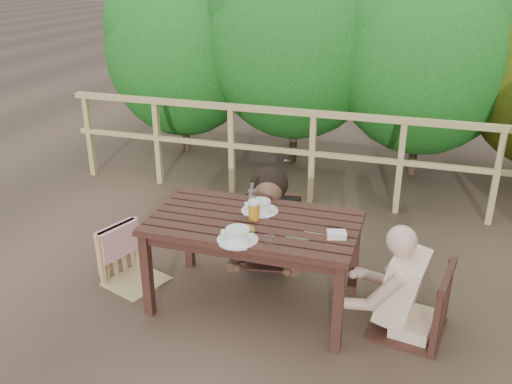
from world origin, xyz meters
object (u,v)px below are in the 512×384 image
(woman, at_px, (272,185))
(bread_roll, at_px, (247,230))
(tumbler, at_px, (270,241))
(diner_right, at_px, (422,250))
(chair_far, at_px, (271,207))
(beer_glass, at_px, (254,211))
(soup_near, at_px, (238,235))
(chair_right, at_px, (415,268))
(bottle, at_px, (252,200))
(table, at_px, (254,263))
(soup_far, at_px, (260,207))
(butter_tub, at_px, (336,236))
(chair_left, at_px, (132,235))

(woman, xyz_separation_m, bread_roll, (0.09, -0.92, 0.04))
(bread_roll, xyz_separation_m, tumbler, (0.19, -0.11, 0.00))
(bread_roll, bearing_deg, diner_right, 10.77)
(chair_far, relative_size, beer_glass, 6.35)
(diner_right, bearing_deg, chair_far, 70.94)
(woman, height_order, soup_near, woman)
(chair_right, distance_m, bottle, 1.22)
(table, height_order, chair_right, chair_right)
(diner_right, xyz_separation_m, soup_far, (-1.17, 0.15, 0.09))
(diner_right, xyz_separation_m, bread_roll, (-1.15, -0.22, 0.08))
(chair_far, bearing_deg, butter_tub, -58.72)
(chair_left, relative_size, woman, 0.62)
(table, relative_size, bread_roll, 12.48)
(chair_far, relative_size, woman, 0.72)
(soup_far, bearing_deg, bottle, -111.14)
(chair_left, distance_m, soup_near, 1.07)
(chair_left, distance_m, butter_tub, 1.64)
(diner_right, xyz_separation_m, bottle, (-1.21, 0.07, 0.17))
(tumbler, bearing_deg, soup_far, 114.42)
(beer_glass, bearing_deg, diner_right, 0.29)
(chair_right, bearing_deg, beer_glass, -80.16)
(chair_far, bearing_deg, soup_far, -92.79)
(woman, bearing_deg, butter_tub, 120.57)
(soup_far, relative_size, bottle, 1.07)
(soup_near, bearing_deg, bread_roll, 74.76)
(soup_near, height_order, soup_far, same)
(soup_near, distance_m, tumbler, 0.22)
(tumbler, distance_m, butter_tub, 0.46)
(tumbler, bearing_deg, soup_near, -179.89)
(beer_glass, relative_size, tumbler, 2.02)
(bottle, bearing_deg, soup_near, -86.15)
(diner_right, height_order, soup_far, diner_right)
(chair_right, distance_m, woman, 1.41)
(chair_right, distance_m, diner_right, 0.15)
(chair_right, height_order, soup_far, chair_right)
(bread_roll, bearing_deg, chair_right, 11.05)
(chair_right, xyz_separation_m, soup_near, (-1.15, -0.33, 0.23))
(table, distance_m, bottle, 0.48)
(chair_left, height_order, bottle, bottle)
(chair_far, distance_m, butter_tub, 1.06)
(woman, bearing_deg, table, 85.97)
(chair_right, height_order, soup_near, chair_right)
(chair_far, height_order, beer_glass, chair_far)
(bread_roll, bearing_deg, soup_near, -105.24)
(diner_right, bearing_deg, bottle, 96.36)
(soup_near, bearing_deg, tumbler, 0.11)
(chair_right, bearing_deg, diner_right, 99.55)
(table, distance_m, woman, 0.79)
(chair_left, height_order, soup_near, chair_left)
(soup_near, bearing_deg, chair_left, 163.17)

